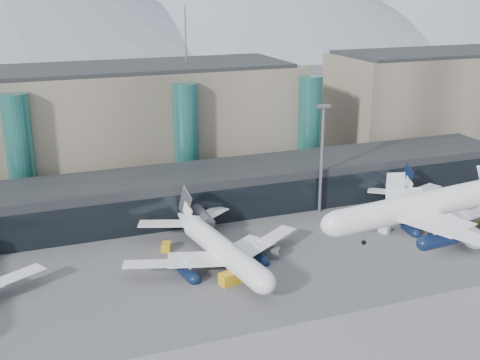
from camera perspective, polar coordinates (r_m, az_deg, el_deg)
name	(u,v)px	position (r m, az deg, el deg)	size (l,w,h in m)	color
ground	(291,345)	(93.65, 4.85, -15.37)	(900.00, 900.00, 0.00)	#515154
concourse	(186,194)	(140.36, -5.19, -1.30)	(170.00, 27.00, 10.00)	black
terminal_main	(59,128)	(164.39, -16.82, 4.70)	(130.00, 30.00, 31.00)	gray
terminal_east	(438,99)	(209.03, 18.25, 7.33)	(70.00, 30.00, 31.00)	gray
teal_towers	(107,145)	(150.19, -12.49, 3.25)	(116.40, 19.40, 46.00)	#256962
lightmast_mid	(322,153)	(139.59, 7.76, 2.56)	(3.00, 1.20, 25.60)	slate
hero_jet	(436,197)	(91.35, 18.13, -1.54)	(33.76, 33.51, 10.92)	white
jet_parked_mid	(215,238)	(116.75, -2.41, -5.48)	(39.01, 39.20, 12.70)	white
jet_parked_right	(433,205)	(141.02, 17.79, -2.27)	(36.05, 36.18, 11.73)	white
veh_b	(166,247)	(123.28, -7.03, -6.31)	(2.79, 1.72, 1.61)	gold
veh_c	(270,253)	(119.55, 2.89, -6.89)	(3.66, 1.93, 2.03)	#45454A
veh_d	(347,220)	(137.61, 10.09, -3.77)	(2.88, 1.54, 1.65)	silver
veh_g	(384,230)	(134.49, 13.50, -4.62)	(2.26, 1.32, 1.32)	silver
veh_h	(230,278)	(109.58, -0.91, -9.27)	(4.04, 2.13, 2.23)	gold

